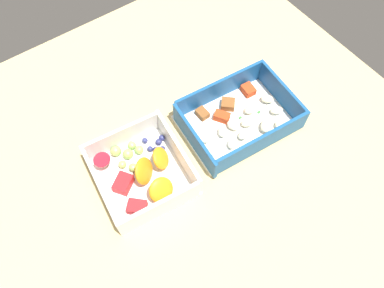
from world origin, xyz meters
TOP-DOWN VIEW (x-y plane):
  - table_surface at (0.00, 0.00)cm, footprint 80.00×80.00cm
  - pasta_container at (8.90, -0.49)cm, footprint 21.15×15.93cm
  - fruit_bowl at (-11.48, 0.71)cm, footprint 16.56×17.21cm

SIDE VIEW (x-z plane):
  - table_surface at x=0.00cm, z-range 0.00..2.00cm
  - pasta_container at x=8.90cm, z-range 0.95..6.41cm
  - fruit_bowl at x=-11.48cm, z-range 1.13..6.65cm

